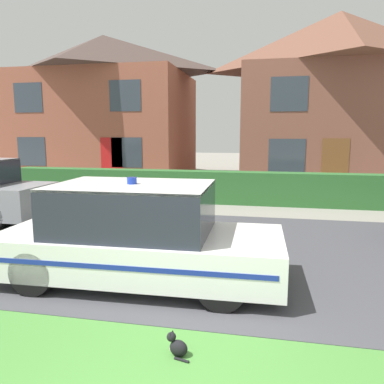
% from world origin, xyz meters
% --- Properties ---
extents(road_strip, '(28.00, 6.21, 0.01)m').
position_xyz_m(road_strip, '(0.00, 4.30, 0.01)').
color(road_strip, '#424247').
rests_on(road_strip, ground).
extents(garden_hedge, '(13.78, 0.63, 1.06)m').
position_xyz_m(garden_hedge, '(-1.11, 9.32, 0.53)').
color(garden_hedge, '#2D662D').
rests_on(garden_hedge, ground).
extents(police_car, '(4.40, 1.88, 1.63)m').
position_xyz_m(police_car, '(-1.15, 2.53, 0.74)').
color(police_car, black).
rests_on(police_car, road_strip).
extents(cat, '(0.27, 0.21, 0.26)m').
position_xyz_m(cat, '(-0.07, 0.68, 0.10)').
color(cat, black).
rests_on(cat, ground).
extents(house_left, '(8.76, 6.42, 7.14)m').
position_xyz_m(house_left, '(-7.48, 15.59, 3.64)').
color(house_left, '#93513D').
rests_on(house_left, ground).
extents(house_right, '(8.57, 6.80, 7.58)m').
position_xyz_m(house_right, '(3.78, 15.50, 3.87)').
color(house_right, brown).
rests_on(house_right, ground).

